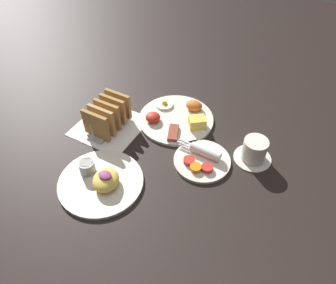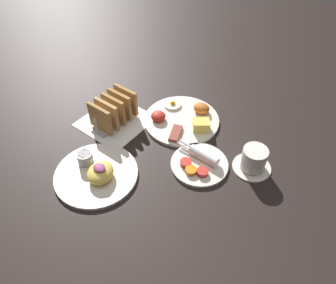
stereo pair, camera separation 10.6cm
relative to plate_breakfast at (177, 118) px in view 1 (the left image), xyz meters
The scene contains 7 objects.
ground_plane 0.17m from the plate_breakfast, 97.30° to the right, with size 3.00×3.00×0.00m, color black.
napkin_flat 0.24m from the plate_breakfast, 142.77° to the right, with size 0.22×0.22×0.00m.
plate_breakfast is the anchor object (origin of this frame).
plate_condiments 0.21m from the plate_breakfast, 40.59° to the right, with size 0.19×0.18×0.04m.
plate_foreground 0.37m from the plate_breakfast, 100.33° to the right, with size 0.25×0.25×0.06m.
toast_rack 0.25m from the plate_breakfast, 142.77° to the right, with size 0.10×0.18×0.10m.
coffee_cup 0.30m from the plate_breakfast, ahead, with size 0.12×0.12×0.08m.
Camera 1 is at (0.42, -0.62, 0.78)m, focal length 35.00 mm.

